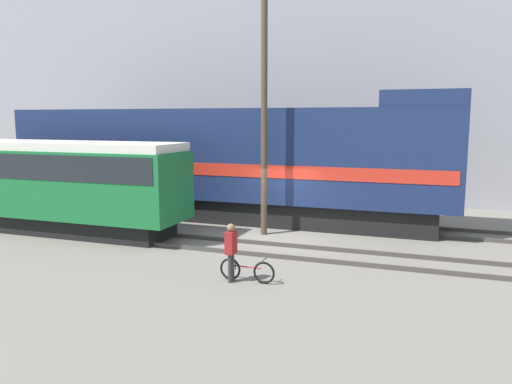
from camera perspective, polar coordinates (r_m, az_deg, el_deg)
The scene contains 9 objects.
ground_plane at distance 18.16m, azimuth 1.94°, elevation -5.42°, with size 120.00×120.00×0.00m, color slate.
track_near at distance 16.65m, azimuth 0.21°, elevation -6.45°, with size 60.00×1.51×0.14m.
track_far at distance 20.88m, azimuth 4.41°, elevation -3.42°, with size 60.00×1.51×0.14m.
building_backdrop at distance 29.53m, azimuth 9.46°, elevation 12.82°, with size 46.11×6.00×13.35m.
freight_locomotive at distance 21.59m, azimuth -3.73°, elevation 3.47°, with size 19.53×3.04×5.34m.
streetcar at distance 20.33m, azimuth -21.33°, elevation 1.19°, with size 9.93×2.54×3.48m.
bicycle at distance 13.50m, azimuth -1.04°, elevation -8.97°, with size 1.57×0.44×0.66m.
person at distance 13.33m, azimuth -2.87°, elevation -6.30°, with size 0.22×0.36×1.59m.
utility_pole_left at distance 18.43m, azimuth 0.94°, elevation 8.46°, with size 0.24×0.24×8.72m.
Camera 1 is at (5.41, -16.79, 4.33)m, focal length 35.00 mm.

